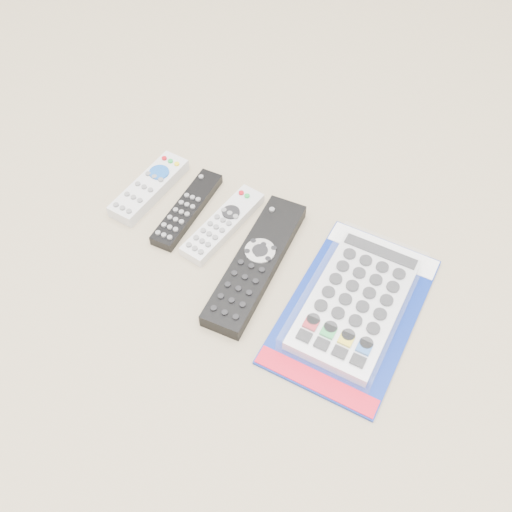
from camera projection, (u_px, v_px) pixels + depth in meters
The scene contains 5 objects.
remote_small_grey at pixel (149, 188), 0.97m from camera, with size 0.05×0.16×0.02m.
remote_slim_black at pixel (187, 209), 0.94m from camera, with size 0.05×0.18×0.02m.
remote_silver_dvd at pixel (223, 224), 0.92m from camera, with size 0.06×0.17×0.02m.
remote_large_black at pixel (256, 263), 0.87m from camera, with size 0.09×0.26×0.03m.
jumbo_remote_packaged at pixel (355, 302), 0.82m from camera, with size 0.18×0.29×0.04m.
Camera 1 is at (0.28, -0.45, 0.71)m, focal length 40.00 mm.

